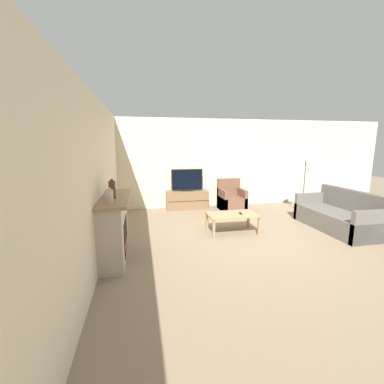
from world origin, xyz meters
The scene contains 13 objects.
ground_plane centered at (0.00, 0.00, 0.00)m, with size 24.00×24.00×0.00m, color #89755B.
wall_back centered at (0.00, 3.01, 1.35)m, with size 12.00×0.06×2.70m.
wall_left centered at (-2.86, 0.00, 1.35)m, with size 0.06×12.00×2.70m.
fireplace centered at (-2.64, -0.38, 0.54)m, with size 0.49×1.56×1.07m.
mantel_vase_left centered at (-2.62, -0.85, 1.17)m, with size 0.10×0.10×0.23m.
mantel_vase_centre_left centered at (-2.62, -0.50, 1.21)m, with size 0.11×0.11×0.32m.
tv_stand centered at (-0.80, 2.73, 0.28)m, with size 1.26×0.42×0.55m.
tv centered at (-0.80, 2.73, 0.86)m, with size 0.94×0.18×0.65m.
armchair centered at (0.48, 2.37, 0.29)m, with size 0.70×0.76×0.91m.
coffee_table centered at (-0.21, 0.43, 0.37)m, with size 1.09×0.65×0.42m.
remote centered at (-0.03, 0.41, 0.43)m, with size 0.06×0.15×0.02m.
couch centered at (2.26, 0.15, 0.29)m, with size 0.92×1.94×0.90m.
floor_lamp centered at (2.23, 1.45, 1.48)m, with size 0.32×0.32×1.71m.
Camera 1 is at (-2.17, -4.74, 1.92)m, focal length 24.00 mm.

